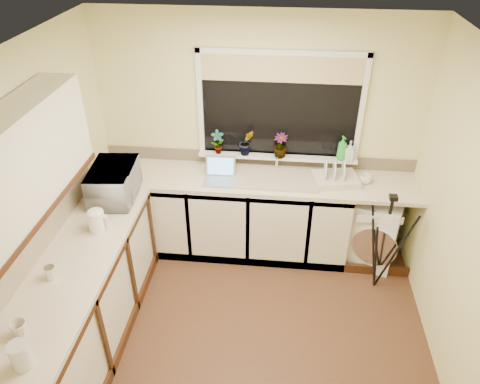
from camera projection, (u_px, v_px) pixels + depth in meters
name	position (u px, v px, depth m)	size (l,w,h in m)	color
floor	(244.00, 335.00, 3.99)	(3.20, 3.20, 0.00)	brown
ceiling	(245.00, 59.00, 2.65)	(3.20, 3.20, 0.00)	white
wall_back	(258.00, 135.00, 4.57)	(3.20, 3.20, 0.00)	beige
wall_left	(37.00, 212.00, 3.46)	(3.00, 3.00, 0.00)	beige
wall_right	(470.00, 239.00, 3.18)	(3.00, 3.00, 0.00)	beige
base_cabinet_back	(224.00, 214.00, 4.78)	(2.55, 0.60, 0.86)	silver
base_cabinet_left	(79.00, 316.00, 3.62)	(0.54, 2.40, 0.86)	silver
worktop_back	(256.00, 180.00, 4.51)	(3.20, 0.60, 0.04)	beige
worktop_left	(67.00, 275.00, 3.37)	(0.60, 2.40, 0.04)	beige
upper_cabinet	(3.00, 180.00, 2.76)	(0.28, 1.90, 0.70)	silver
splashback_left	(22.00, 247.00, 3.26)	(0.02, 2.40, 0.45)	beige
splashback_back	(258.00, 158.00, 4.70)	(3.20, 0.02, 0.14)	beige
window_glass	(280.00, 106.00, 4.36)	(1.50, 0.02, 1.00)	black
window_blind	(282.00, 69.00, 4.14)	(1.50, 0.02, 0.25)	tan
windowsill	(277.00, 156.00, 4.60)	(1.60, 0.14, 0.03)	white
sink	(276.00, 178.00, 4.47)	(0.82, 0.46, 0.03)	tan
faucet	(277.00, 160.00, 4.56)	(0.03, 0.03, 0.24)	silver
washing_machine	(371.00, 228.00, 4.67)	(0.53, 0.51, 0.75)	white
laptop	(220.00, 174.00, 4.45)	(0.29, 0.26, 0.22)	#94959B
kettle	(97.00, 221.00, 3.74)	(0.14, 0.14, 0.18)	white
dish_rack	(335.00, 179.00, 4.41)	(0.43, 0.32, 0.06)	beige
tripod	(383.00, 244.00, 4.22)	(0.52, 0.52, 1.07)	black
glass_jug	(21.00, 355.00, 2.65)	(0.12, 0.12, 0.18)	silver
steel_jar	(50.00, 273.00, 3.29)	(0.08, 0.08, 0.10)	silver
microwave	(114.00, 183.00, 4.13)	(0.56, 0.38, 0.31)	silver
plant_a	(218.00, 142.00, 4.55)	(0.13, 0.09, 0.25)	#999999
plant_b	(247.00, 142.00, 4.53)	(0.15, 0.12, 0.27)	#999999
plant_c	(280.00, 146.00, 4.49)	(0.14, 0.14, 0.25)	#999999
soap_bottle_green	(342.00, 148.00, 4.44)	(0.10, 0.10, 0.25)	green
soap_bottle_clear	(350.00, 151.00, 4.45)	(0.09, 0.09, 0.20)	#999999
cup_back	(365.00, 179.00, 4.40)	(0.12, 0.12, 0.09)	white
cup_left	(19.00, 328.00, 2.87)	(0.10, 0.10, 0.10)	beige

